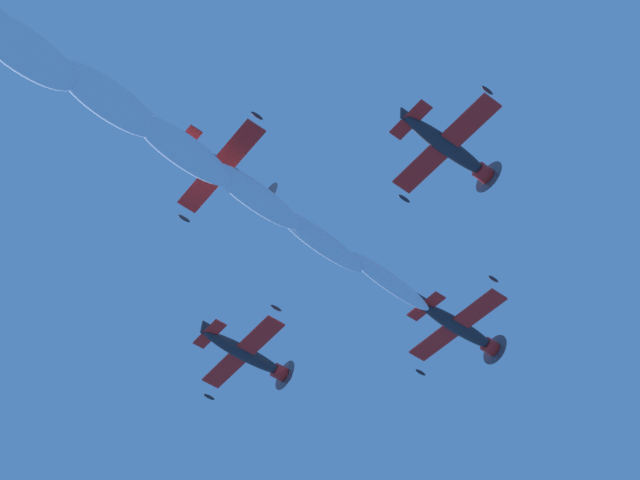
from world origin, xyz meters
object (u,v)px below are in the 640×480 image
Objects in this scene: airplane_lead at (460,328)px; airplane_left_wingman at (247,355)px; airplane_slot_tail at (226,171)px; airplane_right_wingman at (450,148)px.

airplane_lead reaches higher than airplane_left_wingman.
airplane_left_wingman is at bearing 89.76° from airplane_slot_tail.
airplane_lead is 17.03m from airplane_left_wingman.
airplane_slot_tail is at bearing -140.69° from airplane_lead.
airplane_slot_tail is at bearing 174.52° from airplane_right_wingman.
airplane_lead is 1.00× the size of airplane_left_wingman.
airplane_lead reaches higher than airplane_right_wingman.
airplane_right_wingman is 16.32m from airplane_slot_tail.
airplane_right_wingman is 1.00× the size of airplane_slot_tail.
airplane_left_wingman is at bearing 175.14° from airplane_lead.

